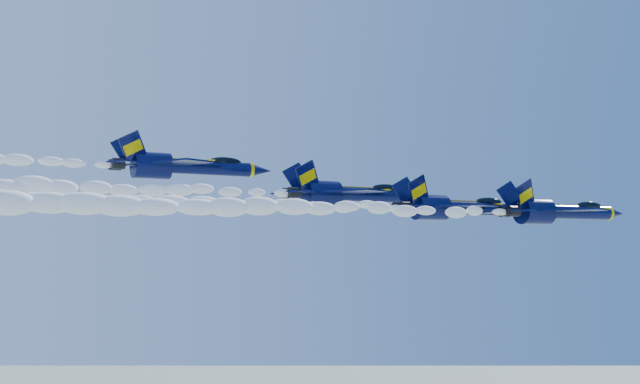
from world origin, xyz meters
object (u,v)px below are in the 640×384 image
jet_lead (559,211)px  jet_fourth (184,166)px  jet_second (456,207)px  jet_third (350,194)px

jet_lead → jet_fourth: size_ratio=0.86×
jet_fourth → jet_lead: bearing=-42.2°
jet_second → jet_fourth: jet_fourth is taller
jet_second → jet_third: size_ratio=0.90×
jet_second → jet_fourth: 31.60m
jet_second → jet_third: 13.53m
jet_fourth → jet_third: bearing=-29.3°
jet_third → jet_second: bearing=-64.3°
jet_third → jet_fourth: (-16.79, 9.43, 3.21)m
jet_third → jet_fourth: jet_fourth is taller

